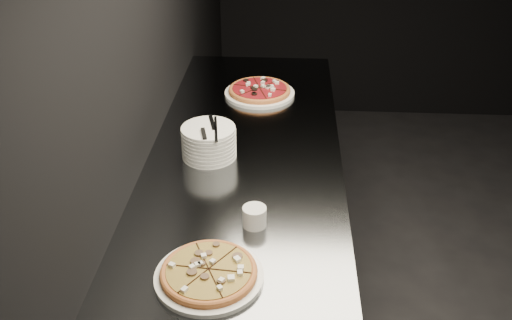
# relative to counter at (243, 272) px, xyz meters

# --- Properties ---
(wall_left) EXTENTS (0.02, 5.00, 2.80)m
(wall_left) POSITION_rel_counter_xyz_m (-0.37, 0.00, 0.94)
(wall_left) COLOR black
(wall_left) RESTS_ON floor
(counter) EXTENTS (0.74, 2.44, 0.92)m
(counter) POSITION_rel_counter_xyz_m (0.00, 0.00, 0.00)
(counter) COLOR #5C5F63
(counter) RESTS_ON floor
(pizza_mushroom) EXTENTS (0.31, 0.31, 0.04)m
(pizza_mushroom) POSITION_rel_counter_xyz_m (-0.05, -0.54, 0.48)
(pizza_mushroom) COLOR white
(pizza_mushroom) RESTS_ON counter
(pizza_tomato) EXTENTS (0.35, 0.35, 0.04)m
(pizza_tomato) POSITION_rel_counter_xyz_m (0.03, 0.72, 0.48)
(pizza_tomato) COLOR white
(pizza_tomato) RESTS_ON counter
(plate_stack) EXTENTS (0.20, 0.20, 0.12)m
(plate_stack) POSITION_rel_counter_xyz_m (-0.13, 0.14, 0.52)
(plate_stack) COLOR white
(plate_stack) RESTS_ON counter
(cutlery) EXTENTS (0.07, 0.22, 0.01)m
(cutlery) POSITION_rel_counter_xyz_m (-0.13, 0.12, 0.58)
(cutlery) COLOR silver
(cutlery) RESTS_ON plate_stack
(ramekin) EXTENTS (0.08, 0.08, 0.07)m
(ramekin) POSITION_rel_counter_xyz_m (0.07, -0.29, 0.49)
(ramekin) COLOR silver
(ramekin) RESTS_ON counter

